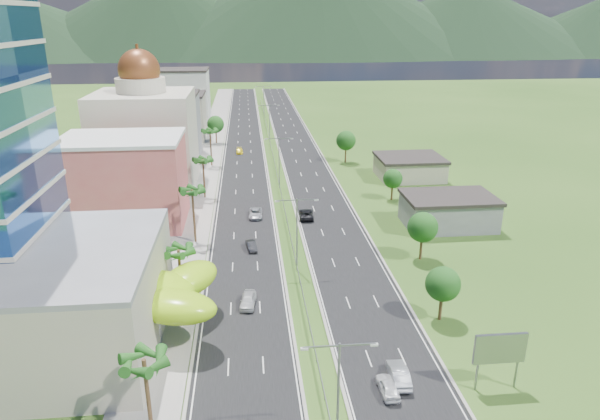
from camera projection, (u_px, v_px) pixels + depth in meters
name	position (u px, v px, depth m)	size (l,w,h in m)	color
ground	(304.00, 305.00, 68.15)	(500.00, 500.00, 0.00)	#2D5119
road_left	(244.00, 147.00, 151.67)	(11.00, 260.00, 0.04)	black
road_right	(297.00, 145.00, 153.07)	(11.00, 260.00, 0.04)	black
sidewalk_left	(210.00, 147.00, 150.77)	(7.00, 260.00, 0.12)	gray
median_guardrail	(274.00, 160.00, 135.31)	(0.10, 216.06, 0.76)	gray
streetlight_median_a	(338.00, 389.00, 42.47)	(6.04, 0.25, 11.00)	gray
streetlight_median_b	(297.00, 227.00, 75.22)	(6.04, 0.25, 11.00)	gray
streetlight_median_c	(279.00, 157.00, 112.65)	(6.04, 0.25, 11.00)	gray
streetlight_median_d	(269.00, 119.00, 154.76)	(6.04, 0.25, 11.00)	gray
streetlight_median_e	(264.00, 98.00, 196.88)	(6.04, 0.25, 11.00)	gray
mall_podium	(16.00, 303.00, 57.67)	(30.00, 24.00, 11.00)	#B0A991
lime_canopy	(134.00, 293.00, 60.84)	(18.00, 15.00, 7.40)	#99D514
pink_shophouse	(125.00, 183.00, 92.93)	(20.00, 15.00, 15.00)	#CC5453
domed_building	(145.00, 134.00, 113.14)	(20.00, 20.00, 28.70)	beige
midrise_grey	(167.00, 127.00, 137.77)	(16.00, 15.00, 16.00)	slate
midrise_beige	(178.00, 118.00, 158.87)	(16.00, 15.00, 13.00)	#B0A991
midrise_white	(185.00, 98.00, 179.55)	(16.00, 15.00, 18.00)	silver
billboard	(500.00, 350.00, 51.40)	(5.20, 0.35, 6.20)	gray
shed_near	(448.00, 212.00, 93.32)	(15.00, 10.00, 5.00)	slate
shed_far	(409.00, 168.00, 121.69)	(14.00, 12.00, 4.40)	#B0A991
palm_tree_a	(144.00, 365.00, 43.39)	(3.60, 3.60, 9.10)	#47301C
palm_tree_b	(179.00, 253.00, 66.17)	(3.60, 3.60, 8.10)	#47301C
palm_tree_c	(192.00, 193.00, 84.40)	(3.60, 3.60, 9.60)	#47301C
palm_tree_d	(203.00, 162.00, 106.25)	(3.60, 3.60, 8.60)	#47301C
palm_tree_e	(210.00, 132.00, 129.39)	(3.60, 3.60, 9.40)	#47301C
leafy_tree_lfar	(216.00, 124.00, 153.71)	(4.90, 4.90, 8.05)	#47301C
leafy_tree_ra	(443.00, 284.00, 63.35)	(4.20, 4.20, 6.90)	#47301C
leafy_tree_rb	(423.00, 227.00, 79.40)	(4.55, 4.55, 7.47)	#47301C
leafy_tree_rc	(393.00, 179.00, 106.16)	(3.85, 3.85, 6.33)	#47301C
leafy_tree_rd	(346.00, 141.00, 133.45)	(4.90, 4.90, 8.05)	#47301C
mountain_ridge	(317.00, 57.00, 494.90)	(860.00, 140.00, 90.00)	black
car_white_near_left	(248.00, 300.00, 67.77)	(1.83, 4.55, 1.55)	silver
car_dark_left	(251.00, 246.00, 84.16)	(1.37, 3.92, 1.29)	black
car_silver_mid_left	(256.00, 213.00, 97.88)	(2.36, 5.12, 1.42)	#A9ABB1
car_yellow_far_left	(239.00, 151.00, 144.05)	(1.77, 4.36, 1.26)	yellow
car_white_near_right	(388.00, 386.00, 52.00)	(1.67, 4.15, 1.41)	white
car_silver_right	(399.00, 374.00, 53.63)	(1.71, 4.90, 1.61)	#A9ABB1
car_dark_far_right	(306.00, 214.00, 97.39)	(2.53, 5.49, 1.52)	black
motorcycle	(215.00, 266.00, 77.39)	(0.55, 1.80, 1.15)	black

